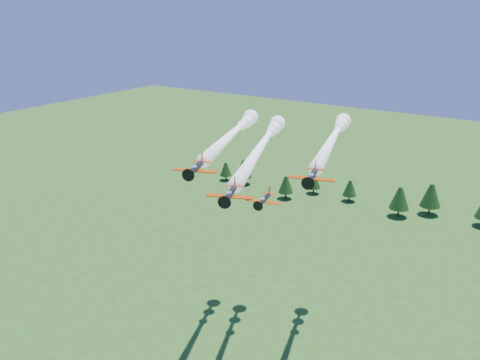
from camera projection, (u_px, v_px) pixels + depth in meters
The scene contains 5 objects.
plane_lead at pixel (263, 143), 113.57m from camera, with size 25.16×54.55×3.70m.
plane_left at pixel (234, 132), 119.70m from camera, with size 21.23×47.85×3.70m.
plane_right at pixel (334, 136), 115.32m from camera, with size 19.13×50.03×3.70m.
plane_slot at pixel (264, 200), 102.83m from camera, with size 7.10×7.82×2.48m.
treeline at pixel (410, 200), 195.29m from camera, with size 173.23×21.51×11.92m.
Camera 1 is at (46.81, -74.99, 75.84)m, focal length 40.00 mm.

